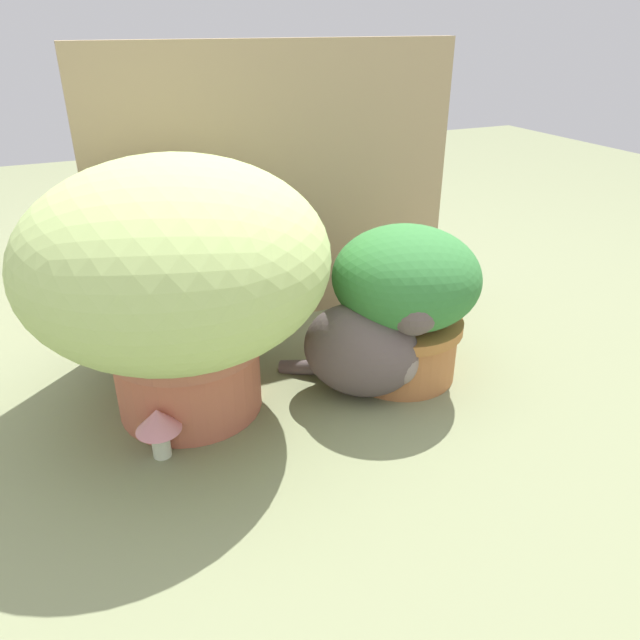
{
  "coord_description": "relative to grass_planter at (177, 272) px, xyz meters",
  "views": [
    {
      "loc": [
        -0.44,
        -0.96,
        0.77
      ],
      "look_at": [
        0.04,
        0.11,
        0.18
      ],
      "focal_mm": 33.58,
      "sensor_mm": 36.0,
      "label": 1
    }
  ],
  "objects": [
    {
      "name": "leafy_planter",
      "position": [
        0.49,
        -0.07,
        -0.12
      ],
      "size": [
        0.34,
        0.34,
        0.36
      ],
      "color": "#B7723F",
      "rests_on": "ground"
    },
    {
      "name": "grass_planter",
      "position": [
        0.0,
        0.0,
        0.0
      ],
      "size": [
        0.61,
        0.61,
        0.55
      ],
      "color": "#C2684D",
      "rests_on": "ground"
    },
    {
      "name": "cardboard_backdrop",
      "position": [
        0.35,
        0.34,
        0.05
      ],
      "size": [
        0.99,
        0.03,
        0.73
      ],
      "primitive_type": "cube",
      "color": "tan",
      "rests_on": "ground"
    },
    {
      "name": "mushroom_ornament_pink",
      "position": [
        -0.09,
        -0.15,
        -0.24
      ],
      "size": [
        0.09,
        0.09,
        0.11
      ],
      "color": "silver",
      "rests_on": "ground"
    },
    {
      "name": "cat",
      "position": [
        0.38,
        -0.12,
        -0.2
      ],
      "size": [
        0.32,
        0.33,
        0.32
      ],
      "color": "#5C4F50",
      "rests_on": "ground"
    },
    {
      "name": "ground_plane",
      "position": [
        0.25,
        -0.17,
        -0.32
      ],
      "size": [
        6.0,
        6.0,
        0.0
      ],
      "primitive_type": "plane",
      "color": "gray"
    }
  ]
}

